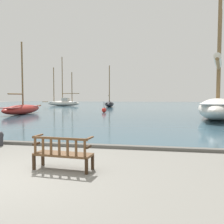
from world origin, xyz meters
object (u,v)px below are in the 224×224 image
park_bench (63,153)px  sailboat_distant_harbor (218,105)px  sailboat_far_starboard (63,102)px  sailboat_mid_port (109,104)px  sailboat_far_port (22,109)px  channel_buoy (104,110)px

park_bench → sailboat_distant_harbor: (7.40, 16.40, 0.76)m
park_bench → sailboat_distant_harbor: sailboat_distant_harbor is taller
sailboat_far_starboard → park_bench: bearing=-68.0°
park_bench → sailboat_mid_port: 38.73m
sailboat_far_port → sailboat_mid_port: size_ratio=1.07×
sailboat_far_starboard → channel_buoy: size_ratio=7.77×
sailboat_mid_port → park_bench: bearing=-80.3°
park_bench → sailboat_mid_port: bearing=99.7°
park_bench → channel_buoy: 23.01m
sailboat_far_port → sailboat_far_starboard: size_ratio=0.82×
sailboat_far_port → sailboat_mid_port: 20.84m
channel_buoy → sailboat_far_port: bearing=-149.8°
sailboat_distant_harbor → channel_buoy: (-11.40, 6.26, -0.87)m
park_bench → channel_buoy: channel_buoy is taller
sailboat_distant_harbor → sailboat_far_port: bearing=175.1°
sailboat_far_starboard → channel_buoy: (12.37, -17.94, -0.46)m
sailboat_distant_harbor → channel_buoy: size_ratio=10.68×
sailboat_mid_port → sailboat_far_starboard: (-9.84, 2.43, 0.17)m
sailboat_mid_port → channel_buoy: size_ratio=6.00×
sailboat_distant_harbor → sailboat_far_starboard: (-23.77, 24.21, -0.41)m
sailboat_far_port → sailboat_mid_port: (5.41, 20.13, -0.01)m
sailboat_mid_port → sailboat_far_port: bearing=-105.0°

